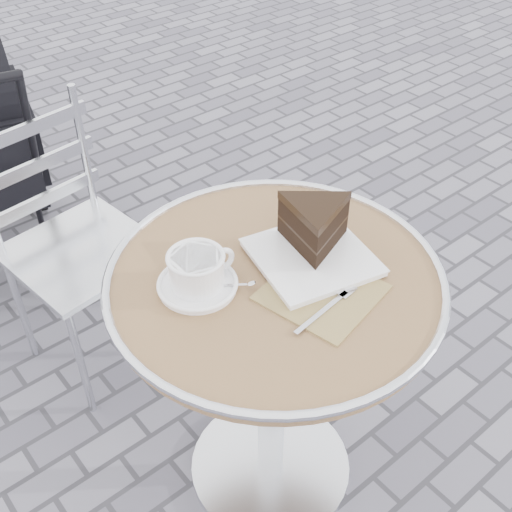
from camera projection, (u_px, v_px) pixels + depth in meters
ground at (270, 468)px, 1.81m from camera, size 80.00×80.00×0.00m
cafe_table at (274, 330)px, 1.44m from camera, size 0.72×0.72×0.74m
cappuccino_set at (198, 273)px, 1.29m from camera, size 0.17×0.16×0.08m
cake_plate_set at (314, 232)px, 1.36m from camera, size 0.33×0.35×0.13m
bistro_chair at (58, 215)px, 1.85m from camera, size 0.42×0.42×0.85m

